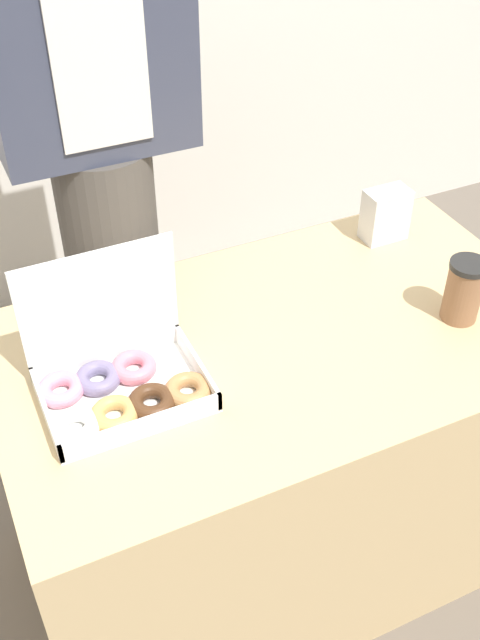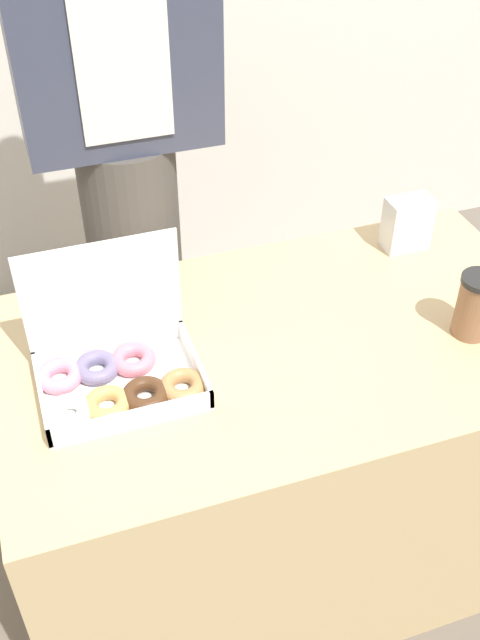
{
  "view_description": "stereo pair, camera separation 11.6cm",
  "coord_description": "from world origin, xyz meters",
  "px_view_note": "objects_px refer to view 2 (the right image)",
  "views": [
    {
      "loc": [
        -0.57,
        -1.02,
        1.74
      ],
      "look_at": [
        -0.11,
        -0.03,
        0.84
      ],
      "focal_mm": 42.0,
      "sensor_mm": 36.0,
      "label": 1
    },
    {
      "loc": [
        -0.46,
        -1.06,
        1.74
      ],
      "look_at": [
        -0.11,
        -0.03,
        0.84
      ],
      "focal_mm": 42.0,
      "sensor_mm": 36.0,
      "label": 2
    }
  ],
  "objects_px": {
    "napkin_holder": "(407,224)",
    "person_customer": "(122,134)",
    "coffee_cup": "(475,305)",
    "donut_box": "(114,371)"
  },
  "relations": [
    {
      "from": "donut_box",
      "to": "coffee_cup",
      "type": "xyz_separation_m",
      "value": [
        0.72,
        -0.08,
        0.03
      ]
    },
    {
      "from": "coffee_cup",
      "to": "napkin_holder",
      "type": "relative_size",
      "value": 1.1
    },
    {
      "from": "napkin_holder",
      "to": "donut_box",
      "type": "bearing_deg",
      "value": -161.87
    },
    {
      "from": "napkin_holder",
      "to": "person_customer",
      "type": "distance_m",
      "value": 0.69
    },
    {
      "from": "coffee_cup",
      "to": "donut_box",
      "type": "bearing_deg",
      "value": 173.63
    },
    {
      "from": "coffee_cup",
      "to": "person_customer",
      "type": "height_order",
      "value": "person_customer"
    },
    {
      "from": "coffee_cup",
      "to": "person_customer",
      "type": "relative_size",
      "value": 0.08
    },
    {
      "from": "coffee_cup",
      "to": "napkin_holder",
      "type": "height_order",
      "value": "coffee_cup"
    },
    {
      "from": "coffee_cup",
      "to": "napkin_holder",
      "type": "bearing_deg",
      "value": 85.7
    },
    {
      "from": "person_customer",
      "to": "napkin_holder",
      "type": "bearing_deg",
      "value": -26.52
    }
  ]
}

